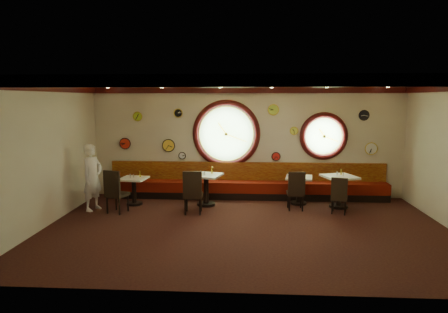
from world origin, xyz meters
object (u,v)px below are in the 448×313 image
(chair_b, at_px, (193,190))
(chair_d, at_px, (339,193))
(condiment_c_salt, at_px, (296,174))
(table_b, at_px, (206,186))
(condiment_a_pepper, at_px, (133,176))
(table_d, at_px, (339,188))
(condiment_d_bottle, at_px, (341,172))
(table_a, at_px, (134,188))
(condiment_a_salt, at_px, (130,176))
(condiment_a_bottle, at_px, (140,174))
(condiment_b_pepper, at_px, (205,173))
(condiment_d_salt, at_px, (337,173))
(waiter, at_px, (92,177))
(chair_c, at_px, (296,188))
(chair_a, at_px, (115,189))
(condiment_b_salt, at_px, (201,172))
(table_c, at_px, (299,187))
(condiment_d_pepper, at_px, (343,174))
(condiment_c_bottle, at_px, (303,174))
(condiment_c_pepper, at_px, (299,175))
(condiment_b_bottle, at_px, (212,170))

(chair_b, bearing_deg, chair_d, 1.09)
(condiment_c_salt, bearing_deg, table_b, -171.81)
(condiment_a_pepper, bearing_deg, table_d, 0.13)
(condiment_d_bottle, bearing_deg, table_a, -178.12)
(condiment_a_salt, relative_size, condiment_c_salt, 0.92)
(condiment_a_bottle, bearing_deg, condiment_b_pepper, -5.08)
(table_b, relative_size, condiment_d_salt, 8.51)
(waiter, bearing_deg, condiment_d_salt, -62.78)
(chair_b, xyz_separation_m, condiment_d_salt, (3.72, 0.93, 0.28))
(chair_c, relative_size, condiment_b_pepper, 6.12)
(table_b, xyz_separation_m, chair_a, (-2.20, -0.91, 0.09))
(condiment_b_salt, height_order, condiment_b_pepper, condiment_b_pepper)
(table_d, distance_m, chair_a, 5.81)
(table_a, xyz_separation_m, condiment_c_salt, (4.41, 0.39, 0.35))
(table_d, relative_size, chair_c, 1.57)
(table_c, xyz_separation_m, condiment_d_pepper, (1.11, -0.29, 0.42))
(condiment_a_salt, bearing_deg, condiment_b_pepper, -1.35)
(table_a, height_order, condiment_c_bottle, condiment_c_bottle)
(chair_b, bearing_deg, condiment_c_pepper, 19.29)
(chair_b, distance_m, condiment_c_pepper, 2.95)
(condiment_a_salt, distance_m, waiter, 1.00)
(condiment_b_pepper, bearing_deg, condiment_d_salt, 2.34)
(table_b, distance_m, table_d, 3.53)
(condiment_a_salt, relative_size, condiment_a_bottle, 0.62)
(condiment_a_pepper, distance_m, condiment_d_bottle, 5.58)
(condiment_c_salt, xyz_separation_m, waiter, (-5.32, -0.98, 0.04))
(chair_a, distance_m, chair_b, 1.96)
(table_a, relative_size, chair_a, 1.10)
(condiment_b_pepper, bearing_deg, table_c, 8.06)
(table_a, distance_m, condiment_b_bottle, 2.18)
(waiter, bearing_deg, condiment_b_pepper, -58.18)
(condiment_d_pepper, bearing_deg, condiment_d_salt, 151.35)
(table_b, distance_m, table_c, 2.53)
(table_d, height_order, condiment_a_salt, table_d)
(condiment_a_salt, relative_size, condiment_d_pepper, 1.19)
(condiment_d_salt, bearing_deg, condiment_b_pepper, -177.66)
(table_d, bearing_deg, condiment_a_salt, -179.67)
(condiment_b_bottle, relative_size, condiment_c_bottle, 1.21)
(chair_a, relative_size, condiment_a_pepper, 8.05)
(table_b, relative_size, chair_a, 1.36)
(condiment_d_salt, xyz_separation_m, condiment_c_pepper, (-0.99, 0.17, -0.09))
(condiment_b_salt, relative_size, waiter, 0.06)
(condiment_d_bottle, bearing_deg, condiment_b_salt, -178.25)
(table_c, height_order, condiment_d_salt, condiment_d_salt)
(condiment_b_bottle, bearing_deg, condiment_d_bottle, -0.06)
(condiment_c_bottle, bearing_deg, condiment_b_pepper, -171.47)
(chair_c, distance_m, condiment_d_bottle, 1.39)
(condiment_d_bottle, bearing_deg, chair_c, -157.67)
(condiment_c_salt, relative_size, condiment_d_pepper, 1.29)
(table_d, xyz_separation_m, waiter, (-6.40, -0.62, 0.32))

